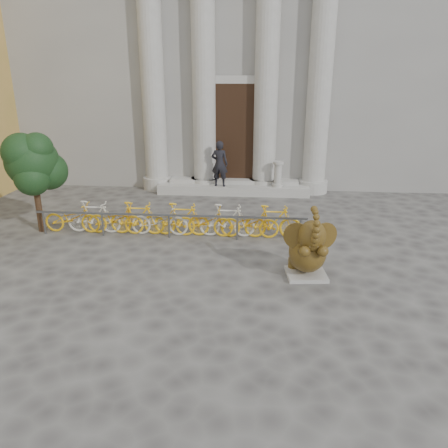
# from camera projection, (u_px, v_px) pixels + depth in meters

# --- Properties ---
(ground) EXTENTS (80.00, 80.00, 0.00)m
(ground) POSITION_uv_depth(u_px,v_px,m) (203.00, 314.00, 8.83)
(ground) COLOR #474442
(ground) RESTS_ON ground
(classical_building) EXTENTS (22.00, 10.70, 12.00)m
(classical_building) POSITION_uv_depth(u_px,v_px,m) (242.00, 42.00, 20.89)
(classical_building) COLOR gray
(classical_building) RESTS_ON ground
(entrance_steps) EXTENTS (6.00, 1.20, 0.36)m
(entrance_steps) POSITION_uv_depth(u_px,v_px,m) (233.00, 188.00, 17.61)
(entrance_steps) COLOR #A8A59E
(entrance_steps) RESTS_ON ground
(elephant_statue) EXTENTS (1.23, 1.41, 1.85)m
(elephant_statue) POSITION_uv_depth(u_px,v_px,m) (308.00, 251.00, 10.22)
(elephant_statue) COLOR #A8A59E
(elephant_statue) RESTS_ON ground
(bike_rack) EXTENTS (8.00, 0.53, 1.00)m
(bike_rack) POSITION_uv_depth(u_px,v_px,m) (170.00, 219.00, 12.95)
(bike_rack) COLOR slate
(bike_rack) RESTS_ON ground
(tree) EXTENTS (1.74, 1.58, 3.02)m
(tree) POSITION_uv_depth(u_px,v_px,m) (33.00, 163.00, 12.73)
(tree) COLOR #332114
(tree) RESTS_ON ground
(pedestrian) EXTENTS (0.70, 0.50, 1.78)m
(pedestrian) POSITION_uv_depth(u_px,v_px,m) (220.00, 164.00, 16.97)
(pedestrian) COLOR black
(pedestrian) RESTS_ON entrance_steps
(balustrade_post) EXTENTS (0.41, 0.41, 1.01)m
(balustrade_post) POSITION_uv_depth(u_px,v_px,m) (278.00, 175.00, 16.97)
(balustrade_post) COLOR #A8A59E
(balustrade_post) RESTS_ON entrance_steps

